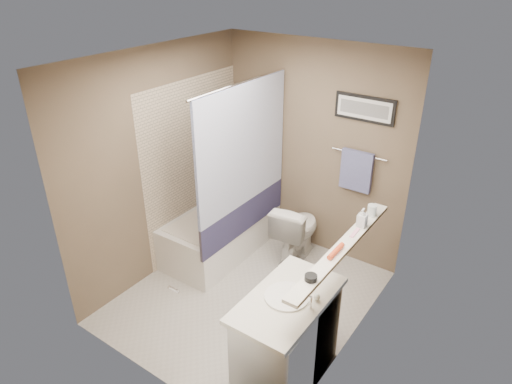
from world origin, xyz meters
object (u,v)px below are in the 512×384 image
Objects in this scene: hair_brush_front at (336,251)px; bathtub at (223,231)px; vanity at (287,341)px; glass_jar at (372,210)px; candle_bowl_near at (311,278)px; soap_bottle at (362,217)px; toilet at (296,230)px.

bathtub is at bearing 155.46° from hair_brush_front.
hair_brush_front is (1.79, -0.81, 0.89)m from bathtub.
glass_jar reaches higher than vanity.
hair_brush_front is at bearing -90.00° from glass_jar.
bathtub is 1.99m from vanity.
candle_bowl_near is 0.55× the size of soap_bottle.
soap_bottle reaches higher than candle_bowl_near.
vanity is 9.00× the size of glass_jar.
vanity is at bearing 111.23° from toilet.
vanity is 1.17m from soap_bottle.
soap_bottle reaches higher than vanity.
soap_bottle is at bearing -11.37° from bathtub.
glass_jar reaches higher than hair_brush_front.
vanity is at bearing -99.97° from glass_jar.
hair_brush_front is (0.00, 0.39, 0.00)m from candle_bowl_near.
soap_bottle is at bearing 90.00° from candle_bowl_near.
glass_jar reaches higher than bathtub.
glass_jar is at bearing 90.00° from soap_bottle.
glass_jar is 0.22m from soap_bottle.
bathtub is at bearing 169.43° from soap_bottle.
toilet is 1.37m from glass_jar.
hair_brush_front is 2.20× the size of glass_jar.
soap_bottle is (0.00, 0.87, 0.06)m from candle_bowl_near.
toilet is 0.79× the size of vanity.
hair_brush_front reaches higher than bathtub.
candle_bowl_near reaches higher than toilet.
bathtub is 2.10× the size of toilet.
toilet is at bearing 154.36° from glass_jar.
glass_jar is at bearing 90.00° from candle_bowl_near.
bathtub is 2.33m from candle_bowl_near.
bathtub is 15.00× the size of glass_jar.
bathtub is 1.67× the size of vanity.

